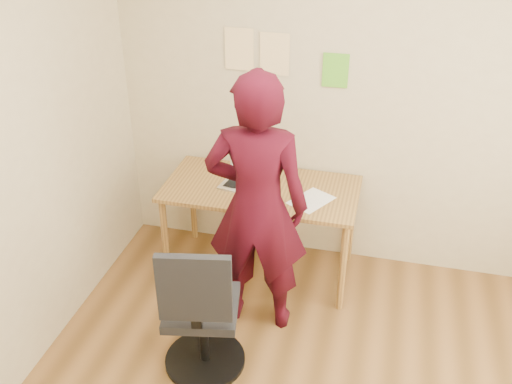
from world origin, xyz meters
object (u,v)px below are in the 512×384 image
(laptop, at_px, (245,178))
(person, at_px, (257,207))
(desk, at_px, (261,197))
(phone, at_px, (276,202))
(office_chair, at_px, (201,319))

(laptop, height_order, person, person)
(desk, relative_size, phone, 10.69)
(desk, relative_size, laptop, 4.07)
(phone, distance_m, office_chair, 0.98)
(desk, relative_size, office_chair, 1.43)
(phone, bearing_deg, person, -133.04)
(desk, bearing_deg, person, -79.44)
(laptop, distance_m, person, 0.60)
(laptop, xyz_separation_m, phone, (0.28, -0.21, -0.04))
(desk, xyz_separation_m, office_chair, (-0.11, -1.08, -0.23))
(laptop, relative_size, phone, 2.62)
(desk, height_order, phone, phone)
(phone, bearing_deg, laptop, 109.03)
(laptop, relative_size, office_chair, 0.35)
(laptop, bearing_deg, phone, -27.26)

